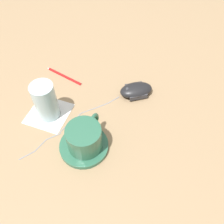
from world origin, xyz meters
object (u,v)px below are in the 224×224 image
(computer_mouse, at_px, (136,90))
(pen, at_px, (64,75))
(coffee_cup, at_px, (85,137))
(saucer, at_px, (84,146))
(drinking_glass, at_px, (45,101))

(computer_mouse, bearing_deg, pen, -81.38)
(computer_mouse, distance_m, pen, 0.25)
(computer_mouse, bearing_deg, coffee_cup, -9.93)
(computer_mouse, xyz_separation_m, pen, (0.04, -0.24, -0.01))
(saucer, bearing_deg, pen, -135.01)
(computer_mouse, height_order, pen, computer_mouse)
(saucer, relative_size, coffee_cup, 1.07)
(coffee_cup, bearing_deg, saucer, -53.26)
(coffee_cup, bearing_deg, drinking_glass, -106.57)
(saucer, xyz_separation_m, pen, (-0.20, -0.20, -0.00))
(computer_mouse, bearing_deg, drinking_glass, -45.58)
(drinking_glass, distance_m, pen, 0.17)
(coffee_cup, height_order, computer_mouse, coffee_cup)
(coffee_cup, height_order, pen, coffee_cup)
(drinking_glass, bearing_deg, pen, -160.93)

